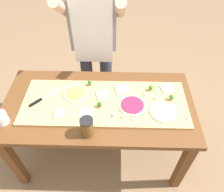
{
  "coord_description": "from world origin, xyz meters",
  "views": [
    {
      "loc": [
        0.14,
        -1.13,
        2.05
      ],
      "look_at": [
        0.11,
        0.0,
        0.84
      ],
      "focal_mm": 34.82,
      "sensor_mm": 36.0,
      "label": 1
    }
  ],
  "objects": [
    {
      "name": "cheese_crumble_d",
      "position": [
        0.2,
        -0.15,
        0.78
      ],
      "size": [
        0.03,
        0.03,
        0.02
      ],
      "primitive_type": "cube",
      "rotation": [
        0.0,
        0.0,
        0.64
      ],
      "color": "white",
      "rests_on": "cutting_board"
    },
    {
      "name": "cutting_board",
      "position": [
        0.05,
        0.0,
        0.76
      ],
      "size": [
        1.29,
        0.48,
        0.02
      ],
      "primitive_type": "cube",
      "color": "tan",
      "rests_on": "prep_table"
    },
    {
      "name": "flour_cup",
      "position": [
        -0.69,
        -0.2,
        0.79
      ],
      "size": [
        0.1,
        0.1,
        0.09
      ],
      "color": "white",
      "rests_on": "prep_table"
    },
    {
      "name": "pizza_slice_near_right",
      "position": [
        -0.28,
        -0.14,
        0.78
      ],
      "size": [
        0.09,
        0.09,
        0.01
      ],
      "primitive_type": "cube",
      "rotation": [
        0.0,
        0.0,
        0.19
      ],
      "color": "silver",
      "rests_on": "cutting_board"
    },
    {
      "name": "cheese_crumble_c",
      "position": [
        0.37,
        0.09,
        0.78
      ],
      "size": [
        0.02,
        0.02,
        0.02
      ],
      "primitive_type": "cube",
      "rotation": [
        0.0,
        0.0,
        1.17
      ],
      "color": "silver",
      "rests_on": "cutting_board"
    },
    {
      "name": "sauce_jar",
      "position": [
        -0.05,
        -0.28,
        0.83
      ],
      "size": [
        0.09,
        0.09,
        0.15
      ],
      "color": "brown",
      "rests_on": "prep_table"
    },
    {
      "name": "broccoli_floret_back_right",
      "position": [
        0.02,
        -0.05,
        0.8
      ],
      "size": [
        0.04,
        0.04,
        0.05
      ],
      "color": "#366618",
      "rests_on": "cutting_board"
    },
    {
      "name": "cheese_crumble_e",
      "position": [
        0.46,
        0.04,
        0.78
      ],
      "size": [
        0.02,
        0.02,
        0.02
      ],
      "primitive_type": "cube",
      "rotation": [
        0.0,
        0.0,
        0.02
      ],
      "color": "white",
      "rests_on": "cutting_board"
    },
    {
      "name": "ground_plane",
      "position": [
        0.0,
        0.0,
        0.0
      ],
      "size": [
        8.0,
        8.0,
        0.0
      ],
      "primitive_type": "plane",
      "color": "#896B4C"
    },
    {
      "name": "pizza_whole_cheese_artichoke",
      "position": [
        0.5,
        -0.09,
        0.78
      ],
      "size": [
        0.21,
        0.21,
        0.02
      ],
      "color": "beige",
      "rests_on": "cutting_board"
    },
    {
      "name": "cheese_crumble_f",
      "position": [
        0.67,
        -0.16,
        0.78
      ],
      "size": [
        0.02,
        0.02,
        0.01
      ],
      "primitive_type": "cube",
      "rotation": [
        0.0,
        0.0,
        0.71
      ],
      "color": "white",
      "rests_on": "cutting_board"
    },
    {
      "name": "chefs_knife",
      "position": [
        -0.45,
        0.01,
        0.78
      ],
      "size": [
        0.21,
        0.22,
        0.02
      ],
      "color": "#B7BABF",
      "rests_on": "cutting_board"
    },
    {
      "name": "cheese_crumble_b",
      "position": [
        0.27,
        -0.17,
        0.78
      ],
      "size": [
        0.02,
        0.02,
        0.01
      ],
      "primitive_type": "cube",
      "rotation": [
        0.0,
        0.0,
        0.95
      ],
      "color": "silver",
      "rests_on": "cutting_board"
    },
    {
      "name": "pizza_slice_near_left",
      "position": [
        -0.09,
        -0.13,
        0.78
      ],
      "size": [
        0.11,
        0.11,
        0.01
      ],
      "primitive_type": "cube",
      "rotation": [
        0.0,
        0.0,
        -0.13
      ],
      "color": "silver",
      "rests_on": "cutting_board"
    },
    {
      "name": "cheese_crumble_a",
      "position": [
        0.13,
        -0.14,
        0.78
      ],
      "size": [
        0.03,
        0.03,
        0.02
      ],
      "primitive_type": "cube",
      "rotation": [
        0.0,
        0.0,
        0.7
      ],
      "color": "white",
      "rests_on": "cutting_board"
    },
    {
      "name": "pizza_whole_beet_magenta",
      "position": [
        0.27,
        -0.04,
        0.78
      ],
      "size": [
        0.22,
        0.22,
        0.02
      ],
      "color": "beige",
      "rests_on": "cutting_board"
    },
    {
      "name": "pizza_slice_far_left",
      "position": [
        0.19,
        0.14,
        0.78
      ],
      "size": [
        0.13,
        0.13,
        0.01
      ],
      "primitive_type": "cube",
      "rotation": [
        0.0,
        0.0,
        0.23
      ],
      "color": "silver",
      "rests_on": "cutting_board"
    },
    {
      "name": "broccoli_floret_front_mid",
      "position": [
        0.42,
        0.14,
        0.8
      ],
      "size": [
        0.04,
        0.04,
        0.05
      ],
      "color": "#487A23",
      "rests_on": "cutting_board"
    },
    {
      "name": "broccoli_floret_front_right",
      "position": [
        0.57,
        0.03,
        0.81
      ],
      "size": [
        0.04,
        0.04,
        0.06
      ],
      "color": "#487A23",
      "rests_on": "cutting_board"
    },
    {
      "name": "pizza_whole_pesto_green",
      "position": [
        -0.19,
        0.08,
        0.78
      ],
      "size": [
        0.2,
        0.2,
        0.02
      ],
      "color": "beige",
      "rests_on": "cutting_board"
    },
    {
      "name": "pizza_slice_far_right",
      "position": [
        0.03,
        0.06,
        0.78
      ],
      "size": [
        0.12,
        0.12,
        0.01
      ],
      "primitive_type": "cube",
      "rotation": [
        0.0,
        0.0,
        0.26
      ],
      "color": "silver",
      "rests_on": "cutting_board"
    },
    {
      "name": "broccoli_floret_back_mid",
      "position": [
        -0.08,
        0.18,
        0.8
      ],
      "size": [
        0.04,
        0.04,
        0.05
      ],
      "color": "#3F7220",
      "rests_on": "cutting_board"
    },
    {
      "name": "prep_table",
      "position": [
        0.0,
        0.0,
        0.65
      ],
      "size": [
        1.52,
        0.76,
        0.75
      ],
      "color": "brown",
      "rests_on": "ground"
    },
    {
      "name": "pizza_slice_center",
      "position": [
        0.56,
        0.15,
        0.78
      ],
      "size": [
        0.11,
        0.11,
        0.01
      ],
      "primitive_type": "cube",
      "rotation": [
        0.0,
        0.0,
        0.23
      ],
      "color": "silver",
      "rests_on": "cutting_board"
    },
    {
      "name": "cook_center",
      "position": [
        -0.07,
        0.59,
        1.0
      ],
      "size": [
        0.54,
        0.39,
        1.67
      ],
      "color": "#333847",
      "rests_on": "ground"
    }
  ]
}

